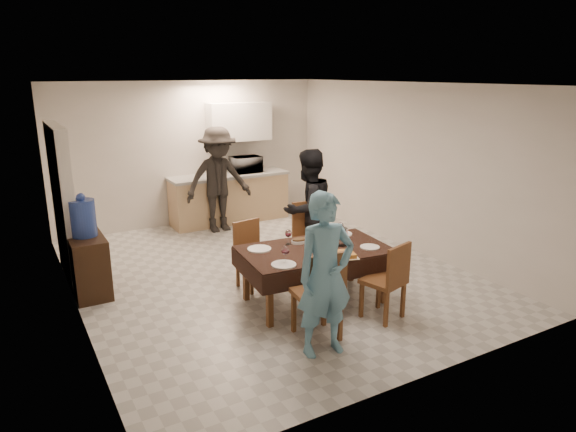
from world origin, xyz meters
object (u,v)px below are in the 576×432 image
microwave (246,164)px  water_pitcher (341,237)px  water_jug (83,218)px  dining_table (315,251)px  wine_bottle (309,237)px  savoury_tart (340,255)px  person_near (325,275)px  console (88,265)px  person_kitchen (218,180)px  person_far (308,209)px

microwave → water_pitcher: bearing=82.3°
water_jug → dining_table: bearing=-34.5°
wine_bottle → microwave: bearing=76.2°
water_jug → savoury_tart: (2.47, -2.01, -0.29)m
water_pitcher → microwave: microwave is taller
savoury_tart → person_near: (-0.65, -0.67, 0.12)m
console → person_kitchen: person_kitchen is taller
water_jug → savoury_tart: bearing=-39.1°
water_jug → person_far: bearing=-11.2°
water_pitcher → person_far: bearing=79.7°
console → person_near: bearing=-55.8°
dining_table → console: console is taller
water_jug → savoury_tart: water_jug is taller
wine_bottle → savoury_tart: bearing=-70.8°
water_jug → microwave: 3.89m
console → person_kitchen: (2.49, 1.70, 0.54)m
wine_bottle → savoury_tart: size_ratio=0.72×
dining_table → microwave: size_ratio=3.39×
water_jug → person_near: bearing=-55.8°
dining_table → console: (-2.37, 1.63, -0.27)m
dining_table → wine_bottle: (-0.05, 0.05, 0.17)m
person_kitchen → person_far: bearing=-79.2°
savoury_tart → person_kitchen: size_ratio=0.21×
water_jug → person_far: person_far is taller
person_far → person_kitchen: (-0.43, 2.28, 0.06)m
wine_bottle → person_far: bearing=59.0°
console → savoury_tart: console is taller
dining_table → person_far: size_ratio=1.08×
wine_bottle → person_far: 1.17m
dining_table → console: size_ratio=2.22×
dining_table → person_near: size_ratio=1.11×
person_near → person_far: (1.10, 2.10, 0.03)m
water_pitcher → person_near: bearing=-132.0°
water_pitcher → microwave: bearing=82.3°
water_jug → water_pitcher: water_jug is taller
dining_table → person_near: person_near is taller
wine_bottle → microwave: microwave is taller
water_jug → person_kitchen: person_kitchen is taller
water_pitcher → water_jug: bearing=148.3°
savoury_tart → person_near: person_near is taller
dining_table → water_jug: bearing=150.8°
wine_bottle → person_far: (0.60, 1.00, 0.03)m
person_near → console: bearing=129.4°
dining_table → savoury_tart: savoury_tart is taller
console → wine_bottle: (2.32, -1.58, 0.44)m
savoury_tart → microwave: 4.24m
wine_bottle → person_near: size_ratio=0.17×
wine_bottle → microwave: 3.85m
microwave → person_near: 5.04m
water_jug → console: bearing=0.0°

